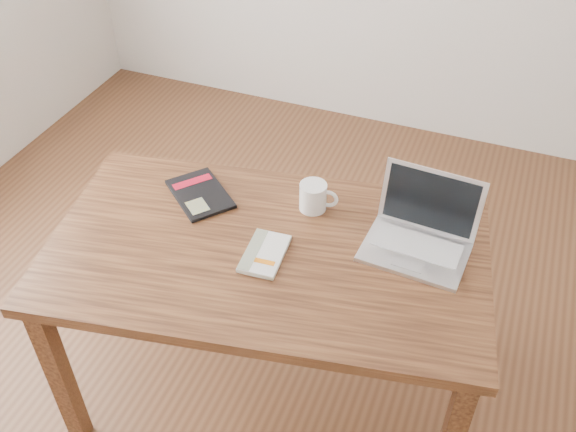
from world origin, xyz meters
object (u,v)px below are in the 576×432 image
(black_guidebook, at_px, (200,194))
(coffee_mug, at_px, (314,196))
(laptop, at_px, (420,233))
(desk, at_px, (267,267))
(white_guidebook, at_px, (265,254))

(black_guidebook, distance_m, coffee_mug, 0.40)
(laptop, bearing_deg, desk, -153.00)
(desk, xyz_separation_m, laptop, (0.45, 0.19, 0.14))
(desk, bearing_deg, coffee_mug, 62.58)
(white_guidebook, distance_m, coffee_mug, 0.29)
(black_guidebook, bearing_deg, white_guidebook, -80.92)
(desk, xyz_separation_m, coffee_mug, (0.07, 0.24, 0.14))
(white_guidebook, relative_size, coffee_mug, 1.52)
(laptop, relative_size, coffee_mug, 2.54)
(black_guidebook, xyz_separation_m, laptop, (0.77, 0.03, 0.04))
(desk, xyz_separation_m, white_guidebook, (0.01, -0.04, 0.10))
(black_guidebook, relative_size, laptop, 0.88)
(laptop, height_order, coffee_mug, laptop)
(desk, relative_size, black_guidebook, 5.09)
(desk, relative_size, white_guidebook, 7.47)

